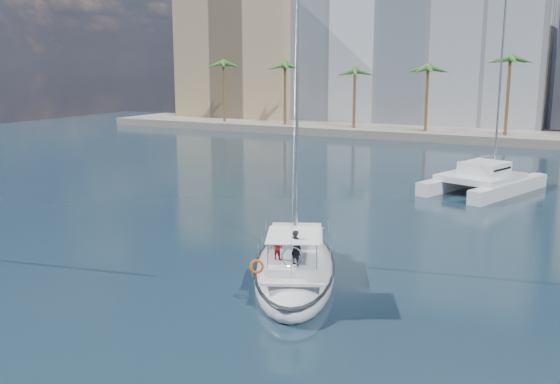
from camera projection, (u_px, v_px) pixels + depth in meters
The scene contains 9 objects.
ground at pixel (264, 247), 36.60m from camera, with size 160.00×160.00×0.00m, color black.
quay at pixel (470, 135), 89.43m from camera, with size 120.00×14.00×1.20m, color gray.
building_modern at pixel (415, 43), 102.60m from camera, with size 42.00×16.00×28.00m, color white.
building_tan_left at pixel (246, 62), 113.35m from camera, with size 22.00×14.00×22.00m, color tan.
palm_left at pixel (251, 66), 99.45m from camera, with size 3.60×3.60×12.30m.
palm_centre at pixel (469, 66), 84.01m from camera, with size 3.60×3.60×12.30m.
main_sloop at pixel (295, 267), 31.29m from camera, with size 8.81×13.04×18.58m.
catamaran at pixel (483, 178), 52.50m from camera, with size 9.14×12.86×17.00m.
seagull at pixel (315, 226), 39.66m from camera, with size 1.24×0.53×0.23m.
Camera 1 is at (17.14, -30.76, 10.53)m, focal length 40.00 mm.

